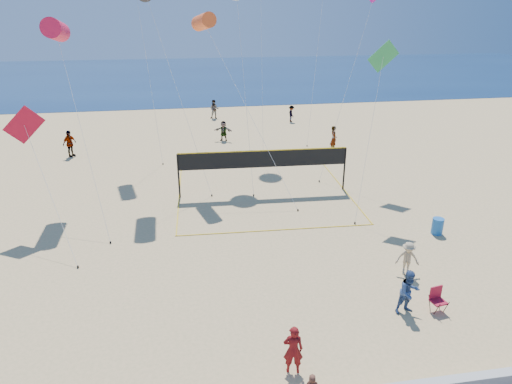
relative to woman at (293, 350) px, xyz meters
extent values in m
plane|color=tan|center=(0.00, 1.39, -0.81)|extent=(120.00, 120.00, 0.00)
cube|color=#10274C|center=(0.00, 63.39, -0.79)|extent=(140.00, 50.00, 0.03)
imported|color=#650D0F|center=(0.00, 0.00, 0.00)|extent=(0.64, 0.48, 1.61)
imported|color=navy|center=(4.65, 2.11, 0.02)|extent=(0.88, 0.73, 1.66)
imported|color=tan|center=(5.78, 4.44, -0.10)|extent=(1.03, 0.78, 1.42)
imported|color=gray|center=(-10.81, 22.95, 0.15)|extent=(1.05, 1.18, 1.91)
imported|color=gray|center=(0.44, 25.34, -0.01)|extent=(1.55, 0.96, 1.59)
imported|color=gray|center=(8.17, 20.98, 0.17)|extent=(0.51, 0.74, 1.95)
imported|color=gray|center=(0.34, 33.25, 0.09)|extent=(0.99, 0.85, 1.79)
imported|color=gray|center=(7.34, 30.80, -0.05)|extent=(0.61, 1.00, 1.50)
cube|color=maroon|center=(5.75, 1.96, -0.40)|extent=(0.56, 0.53, 0.05)
cube|color=maroon|center=(5.71, 2.15, -0.13)|extent=(0.50, 0.13, 0.50)
cylinder|color=black|center=(5.58, 1.75, -0.58)|extent=(0.07, 0.25, 0.64)
cylinder|color=black|center=(5.52, 2.10, -0.58)|extent=(0.07, 0.25, 0.64)
cylinder|color=black|center=(5.97, 1.81, -0.58)|extent=(0.07, 0.25, 0.64)
cylinder|color=black|center=(5.91, 2.17, -0.58)|extent=(0.07, 0.25, 0.64)
cylinder|color=#1A5CAB|center=(8.86, 7.50, -0.41)|extent=(0.53, 0.53, 0.79)
cylinder|color=black|center=(-3.16, 14.02, 0.47)|extent=(0.10, 0.10, 2.54)
cylinder|color=black|center=(6.37, 13.66, 0.47)|extent=(0.10, 0.10, 2.54)
cube|color=black|center=(1.60, 13.84, 1.26)|extent=(9.53, 0.38, 0.95)
cube|color=gold|center=(1.60, 13.84, 1.77)|extent=(9.53, 0.39, 0.06)
cube|color=gold|center=(1.43, 9.07, -0.80)|extent=(9.73, 0.41, 0.02)
cube|color=gold|center=(1.78, 18.60, -0.80)|extent=(9.73, 0.41, 0.02)
cylinder|color=#E61740|center=(-8.80, 15.48, 8.13)|extent=(1.08, 2.42, 1.31)
cylinder|color=silver|center=(-7.58, 12.25, 3.69)|extent=(2.46, 6.47, 8.90)
cylinder|color=black|center=(-6.35, 9.02, -0.76)|extent=(0.08, 0.08, 0.10)
cylinder|color=silver|center=(-2.85, 15.22, 4.67)|extent=(2.99, 2.73, 10.85)
cylinder|color=black|center=(-1.37, 13.87, -0.76)|extent=(0.08, 0.08, 0.10)
cylinder|color=#FB5C24|center=(-1.26, 16.87, 8.45)|extent=(1.36, 2.16, 1.10)
cylinder|color=silver|center=(0.86, 13.98, 3.84)|extent=(4.26, 5.79, 9.21)
cylinder|color=black|center=(2.98, 11.09, -0.76)|extent=(0.08, 0.08, 0.10)
cube|color=red|center=(-9.95, 11.78, 4.19)|extent=(1.87, 0.28, 1.86)
cylinder|color=silver|center=(-8.68, 9.42, 1.72)|extent=(2.56, 4.73, 4.96)
cylinder|color=black|center=(-7.41, 7.06, -0.76)|extent=(0.08, 0.08, 0.10)
cube|color=green|center=(7.12, 11.56, 6.97)|extent=(1.61, 0.25, 1.59)
cylinder|color=silver|center=(6.26, 10.34, 3.11)|extent=(1.73, 2.46, 7.73)
cylinder|color=black|center=(5.40, 9.12, -0.76)|extent=(0.08, 0.08, 0.10)
cylinder|color=silver|center=(7.06, 16.06, 4.73)|extent=(3.46, 2.02, 10.97)
cylinder|color=black|center=(5.34, 15.06, -0.76)|extent=(0.08, 0.08, 0.10)
cylinder|color=silver|center=(0.94, 16.43, 4.80)|extent=(0.13, 5.88, 11.12)
cylinder|color=black|center=(1.00, 13.50, -0.76)|extent=(0.08, 0.08, 0.10)
cylinder|color=silver|center=(2.87, 21.60, 5.84)|extent=(0.56, 4.74, 13.19)
cylinder|color=black|center=(2.60, 19.24, -0.76)|extent=(0.08, 0.08, 0.10)
cylinder|color=silver|center=(-4.89, 21.81, 6.36)|extent=(1.28, 3.61, 14.23)
cylinder|color=black|center=(-4.25, 20.02, -0.76)|extent=(0.08, 0.08, 0.10)
cylinder|color=silver|center=(7.70, 24.86, 5.17)|extent=(2.14, 4.47, 11.86)
cylinder|color=black|center=(6.64, 22.64, -0.76)|extent=(0.08, 0.08, 0.10)
camera|label=1|loc=(-2.78, -10.21, 9.26)|focal=32.00mm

